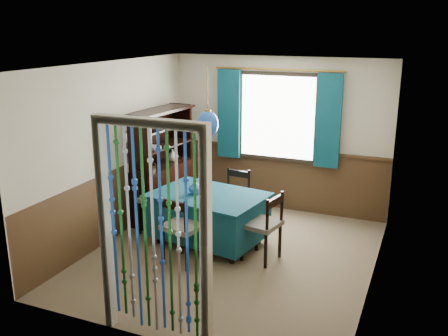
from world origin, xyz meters
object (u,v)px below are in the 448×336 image
at_px(vase_sideboard, 173,155).
at_px(chair_near, 182,227).
at_px(bowl_shelf, 153,148).
at_px(chair_right, 264,225).
at_px(dining_table, 209,215).
at_px(sideboard, 163,180).
at_px(pendant_lamp, 208,124).
at_px(chair_far, 234,197).
at_px(chair_left, 156,198).
at_px(vase_table, 195,188).

bearing_deg(vase_sideboard, chair_near, -58.31).
bearing_deg(bowl_shelf, chair_right, -15.30).
bearing_deg(dining_table, sideboard, 157.59).
bearing_deg(pendant_lamp, chair_far, 82.91).
xyz_separation_m(chair_near, sideboard, (-1.05, 1.36, 0.11)).
bearing_deg(chair_near, chair_right, 38.43).
height_order(chair_right, bowl_shelf, bowl_shelf).
bearing_deg(vase_sideboard, chair_right, -29.89).
bearing_deg(pendant_lamp, dining_table, 180.00).
bearing_deg(sideboard, dining_table, -25.24).
height_order(dining_table, chair_near, chair_near).
xyz_separation_m(pendant_lamp, bowl_shelf, (-1.04, 0.33, -0.50)).
bearing_deg(vase_sideboard, bowl_shelf, -90.00).
height_order(sideboard, pendant_lamp, pendant_lamp).
relative_size(chair_near, bowl_shelf, 3.99).
relative_size(dining_table, pendant_lamp, 1.71).
bearing_deg(chair_left, chair_right, 89.16).
xyz_separation_m(pendant_lamp, vase_table, (-0.17, -0.06, -0.89)).
relative_size(dining_table, chair_near, 1.79).
bearing_deg(vase_table, chair_far, 71.39).
distance_m(sideboard, bowl_shelf, 0.70).
bearing_deg(vase_table, pendant_lamp, 17.93).
xyz_separation_m(dining_table, bowl_shelf, (-1.04, 0.33, 0.79)).
distance_m(chair_far, pendant_lamp, 1.44).
height_order(chair_near, chair_right, chair_near).
bearing_deg(chair_near, vase_table, 110.51).
relative_size(chair_near, chair_right, 1.01).
bearing_deg(pendant_lamp, vase_table, -162.07).
bearing_deg(chair_far, bowl_shelf, 24.93).
xyz_separation_m(chair_far, pendant_lamp, (-0.09, -0.73, 1.24)).
height_order(chair_left, bowl_shelf, bowl_shelf).
distance_m(pendant_lamp, vase_sideboard, 1.57).
height_order(sideboard, vase_sideboard, sideboard).
bearing_deg(chair_far, dining_table, 88.43).
distance_m(chair_left, vase_sideboard, 0.95).
relative_size(sideboard, vase_sideboard, 8.25).
distance_m(chair_far, vase_sideboard, 1.25).
distance_m(chair_left, sideboard, 0.63).
xyz_separation_m(chair_left, chair_right, (1.76, -0.28, -0.03)).
bearing_deg(pendant_lamp, chair_left, 174.87).
relative_size(dining_table, chair_left, 1.70).
relative_size(chair_far, pendant_lamp, 0.90).
xyz_separation_m(chair_far, vase_sideboard, (-1.13, 0.18, 0.51)).
height_order(dining_table, vase_sideboard, vase_sideboard).
bearing_deg(sideboard, pendant_lamp, -25.24).
bearing_deg(dining_table, vase_sideboard, 147.91).
relative_size(dining_table, sideboard, 0.96).
xyz_separation_m(chair_far, bowl_shelf, (-1.13, -0.40, 0.75)).
relative_size(bowl_shelf, vase_sideboard, 1.11).
height_order(chair_near, chair_left, chair_left).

